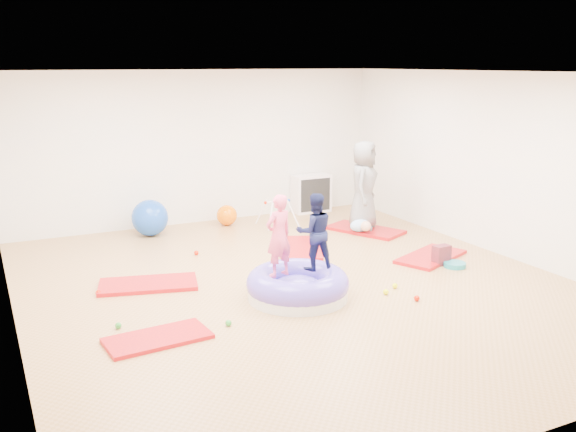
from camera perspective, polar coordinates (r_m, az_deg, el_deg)
name	(u,v)px	position (r m, az deg, el deg)	size (l,w,h in m)	color
room	(298,183)	(8.29, 0.92, 2.93)	(7.01, 8.01, 2.81)	#A6763F
gym_mat_front_left	(158,338)	(7.18, -11.51, -10.60)	(1.11, 0.55, 0.05)	red
gym_mat_mid_left	(148,284)	(8.84, -12.32, -5.95)	(1.29, 0.64, 0.05)	red
gym_mat_center_back	(300,248)	(10.28, 1.10, -2.86)	(1.30, 0.65, 0.05)	red
gym_mat_right	(431,257)	(10.07, 12.57, -3.55)	(1.23, 0.61, 0.05)	red
gym_mat_rear_right	(365,230)	(11.46, 6.85, -1.23)	(1.32, 0.66, 0.06)	red
inflatable_cushion	(298,286)	(8.16, 0.86, -6.26)	(1.31, 1.31, 0.41)	silver
child_pink	(279,232)	(7.87, -0.83, -1.41)	(0.38, 0.25, 1.04)	#F85379
child_navy	(315,228)	(8.13, 2.38, -1.07)	(0.48, 0.38, 1.00)	#11163A
adult_caregiver	(364,185)	(11.30, 6.75, 2.74)	(0.76, 0.49, 1.55)	slate
infant	(361,226)	(11.17, 6.54, -0.85)	(0.38, 0.39, 0.22)	#9DC4F9
ball_pit_balls	(275,291)	(8.36, -1.20, -6.68)	(3.65, 3.20, 0.07)	green
exercise_ball_blue	(150,218)	(11.30, -12.17, -0.16)	(0.63, 0.63, 0.63)	blue
exercise_ball_orange	(227,215)	(11.83, -5.46, 0.07)	(0.38, 0.38, 0.38)	#FF6F00
infant_play_gym	(277,209)	(11.65, -0.97, 0.60)	(0.63, 0.60, 0.48)	white
cube_shelf	(311,193)	(12.81, 2.09, 2.02)	(0.75, 0.37, 0.75)	white
balance_disc	(455,265)	(9.73, 14.60, -4.21)	(0.32, 0.32, 0.07)	teal
backpack	(441,255)	(9.76, 13.48, -3.40)	(0.26, 0.16, 0.29)	#A92438
yellow_toy	(299,302)	(8.05, 1.00, -7.66)	(0.21, 0.21, 0.03)	#F0FF00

